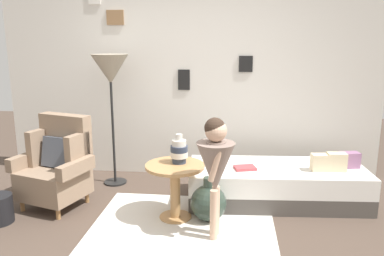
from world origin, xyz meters
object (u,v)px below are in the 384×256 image
at_px(armchair, 57,166).
at_px(demijohn_near, 208,203).
at_px(side_table, 175,180).
at_px(daybed, 276,184).
at_px(floor_lamp, 110,73).
at_px(person_child, 215,163).
at_px(vase_striped, 179,151).
at_px(book_on_daybed, 245,168).

bearing_deg(armchair, demijohn_near, -7.15).
bearing_deg(demijohn_near, armchair, 172.85).
bearing_deg(armchair, side_table, -8.82).
distance_m(daybed, floor_lamp, 2.30).
height_order(daybed, side_table, side_table).
bearing_deg(person_child, armchair, 162.34).
height_order(daybed, floor_lamp, floor_lamp).
bearing_deg(demijohn_near, side_table, 179.54).
height_order(armchair, daybed, armchair).
xyz_separation_m(daybed, vase_striped, (-1.01, -0.48, 0.49)).
xyz_separation_m(armchair, daybed, (2.35, 0.34, -0.24)).
bearing_deg(book_on_daybed, armchair, -173.76).
xyz_separation_m(side_table, person_child, (0.41, -0.34, 0.30)).
bearing_deg(daybed, armchair, -171.85).
relative_size(daybed, vase_striped, 6.66).
bearing_deg(vase_striped, book_on_daybed, 28.67).
bearing_deg(armchair, book_on_daybed, 6.24).
bearing_deg(vase_striped, person_child, -46.94).
relative_size(side_table, person_child, 0.53).
relative_size(armchair, person_child, 0.87).
relative_size(floor_lamp, book_on_daybed, 7.23).
bearing_deg(floor_lamp, armchair, -120.55).
bearing_deg(person_child, vase_striped, 133.06).
bearing_deg(vase_striped, armchair, 173.92).
relative_size(side_table, book_on_daybed, 2.66).
bearing_deg(armchair, floor_lamp, 59.45).
relative_size(side_table, vase_striped, 2.00).
distance_m(daybed, side_table, 1.19).
distance_m(armchair, daybed, 2.39).
relative_size(armchair, daybed, 0.50).
bearing_deg(demijohn_near, vase_striped, 168.13).
bearing_deg(demijohn_near, book_on_daybed, 49.44).
height_order(daybed, person_child, person_child).
bearing_deg(daybed, book_on_daybed, -161.48).
distance_m(side_table, demijohn_near, 0.40).
bearing_deg(daybed, person_child, -125.73).
height_order(vase_striped, demijohn_near, vase_striped).
bearing_deg(daybed, floor_lamp, 169.70).
distance_m(floor_lamp, book_on_daybed, 1.92).
bearing_deg(floor_lamp, side_table, -44.82).
bearing_deg(vase_striped, floor_lamp, 138.21).
height_order(side_table, book_on_daybed, side_table).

